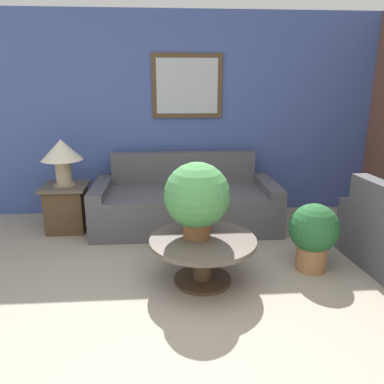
{
  "coord_description": "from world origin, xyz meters",
  "views": [
    {
      "loc": [
        -0.16,
        -1.95,
        1.73
      ],
      "look_at": [
        0.11,
        1.84,
        0.62
      ],
      "focal_mm": 35.0,
      "sensor_mm": 36.0,
      "label": 1
    }
  ],
  "objects": [
    {
      "name": "side_table",
      "position": [
        -1.36,
        2.42,
        0.29
      ],
      "size": [
        0.52,
        0.52,
        0.56
      ],
      "color": "#4C3823",
      "rests_on": "ground_plane"
    },
    {
      "name": "potted_plant_on_table",
      "position": [
        0.1,
        1.11,
        0.79
      ],
      "size": [
        0.57,
        0.57,
        0.67
      ],
      "color": "brown",
      "rests_on": "coffee_table"
    },
    {
      "name": "potted_plant_floor",
      "position": [
        1.21,
        1.22,
        0.37
      ],
      "size": [
        0.47,
        0.47,
        0.65
      ],
      "color": "#9E6B42",
      "rests_on": "ground_plane"
    },
    {
      "name": "wall_back",
      "position": [
        0.0,
        3.06,
        1.31
      ],
      "size": [
        7.23,
        0.09,
        2.6
      ],
      "color": "#42569E",
      "rests_on": "ground_plane"
    },
    {
      "name": "ground_plane",
      "position": [
        0.0,
        0.0,
        0.0
      ],
      "size": [
        20.0,
        20.0,
        0.0
      ],
      "primitive_type": "plane",
      "color": "gray"
    },
    {
      "name": "table_lamp",
      "position": [
        -1.36,
        2.42,
        0.94
      ],
      "size": [
        0.48,
        0.48,
        0.54
      ],
      "color": "tan",
      "rests_on": "side_table"
    },
    {
      "name": "coffee_table",
      "position": [
        0.15,
        1.06,
        0.3
      ],
      "size": [
        0.94,
        0.94,
        0.42
      ],
      "color": "#4C3823",
      "rests_on": "ground_plane"
    },
    {
      "name": "couch_main",
      "position": [
        0.07,
        2.45,
        0.28
      ],
      "size": [
        2.21,
        0.99,
        0.87
      ],
      "color": "#4C4C51",
      "rests_on": "ground_plane"
    }
  ]
}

